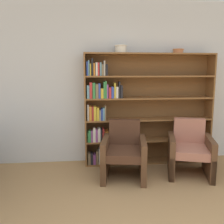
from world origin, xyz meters
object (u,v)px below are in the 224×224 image
object	(u,v)px
armchair_leather	(124,152)
bowl_sage	(121,48)
bowl_cream	(178,51)
armchair_cushioned	(190,150)
bookshelf	(136,110)

from	to	relation	value
armchair_leather	bowl_sage	bearing A→B (deg)	-81.93
bowl_cream	armchair_cushioned	xyz separation A→B (m)	(0.05, -0.55, -1.54)
bowl_cream	armchair_leather	world-z (taller)	bowl_cream
bowl_sage	armchair_leather	distance (m)	1.66
bookshelf	armchair_leather	distance (m)	0.84
armchair_leather	bowl_cream	bearing A→B (deg)	-140.64
bowl_sage	bowl_cream	xyz separation A→B (m)	(0.96, 0.00, -0.03)
bowl_sage	armchair_cushioned	bearing A→B (deg)	-28.75
bookshelf	bowl_sage	xyz separation A→B (m)	(-0.27, -0.02, 1.02)
bowl_sage	bookshelf	bearing A→B (deg)	3.56
armchair_cushioned	bowl_sage	bearing A→B (deg)	-12.42
armchair_leather	armchair_cushioned	bearing A→B (deg)	-170.17
bookshelf	bowl_sage	distance (m)	1.06
bowl_sage	armchair_cushioned	xyz separation A→B (m)	(1.01, -0.55, -1.57)
bookshelf	armchair_leather	size ratio (longest dim) A/B	2.61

